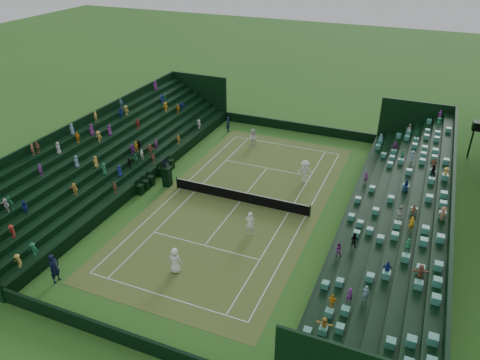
{
  "coord_description": "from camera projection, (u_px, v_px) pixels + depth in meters",
  "views": [
    {
      "loc": [
        12.5,
        -29.78,
        19.73
      ],
      "look_at": [
        0.0,
        0.0,
        2.0
      ],
      "focal_mm": 35.0,
      "sensor_mm": 36.0,
      "label": 1
    }
  ],
  "objects": [
    {
      "name": "ground",
      "position": [
        240.0,
        202.0,
        37.81
      ],
      "size": [
        160.0,
        160.0,
        0.0
      ],
      "primitive_type": "plane",
      "color": "#2B6620",
      "rests_on": "ground"
    },
    {
      "name": "court_surface",
      "position": [
        240.0,
        202.0,
        37.8
      ],
      "size": [
        12.97,
        26.77,
        0.01
      ],
      "primitive_type": "cube",
      "color": "#376F25",
      "rests_on": "ground"
    },
    {
      "name": "perimeter_wall_north",
      "position": [
        297.0,
        127.0,
        50.41
      ],
      "size": [
        17.17,
        0.2,
        1.0
      ],
      "primitive_type": "cube",
      "color": "black",
      "rests_on": "ground"
    },
    {
      "name": "perimeter_wall_south",
      "position": [
        124.0,
        338.0,
        24.73
      ],
      "size": [
        17.17,
        0.2,
        1.0
      ],
      "primitive_type": "cube",
      "color": "black",
      "rests_on": "ground"
    },
    {
      "name": "perimeter_wall_east",
      "position": [
        345.0,
        219.0,
        34.69
      ],
      "size": [
        0.2,
        31.77,
        1.0
      ],
      "primitive_type": "cube",
      "color": "black",
      "rests_on": "ground"
    },
    {
      "name": "perimeter_wall_west",
      "position": [
        150.0,
        177.0,
        40.45
      ],
      "size": [
        0.2,
        31.77,
        1.0
      ],
      "primitive_type": "cube",
      "color": "black",
      "rests_on": "ground"
    },
    {
      "name": "north_grandstand",
      "position": [
        406.0,
        219.0,
        32.76
      ],
      "size": [
        6.6,
        32.0,
        4.9
      ],
      "color": "black",
      "rests_on": "ground"
    },
    {
      "name": "south_grandstand",
      "position": [
        108.0,
        158.0,
        41.36
      ],
      "size": [
        6.6,
        32.0,
        4.9
      ],
      "color": "black",
      "rests_on": "ground"
    },
    {
      "name": "tennis_net",
      "position": [
        240.0,
        196.0,
        37.55
      ],
      "size": [
        11.67,
        0.1,
        1.06
      ],
      "color": "black",
      "rests_on": "ground"
    },
    {
      "name": "umpire_chair",
      "position": [
        167.0,
        174.0,
        39.61
      ],
      "size": [
        0.83,
        0.83,
        2.62
      ],
      "color": "black",
      "rests_on": "ground"
    },
    {
      "name": "courtside_chairs",
      "position": [
        156.0,
        176.0,
        40.71
      ],
      "size": [
        0.57,
        5.54,
        1.24
      ],
      "color": "black",
      "rests_on": "ground"
    },
    {
      "name": "player_near_west",
      "position": [
        175.0,
        261.0,
        29.77
      ],
      "size": [
        0.99,
        0.76,
        1.8
      ],
      "primitive_type": "imported",
      "rotation": [
        0.0,
        0.0,
        3.38
      ],
      "color": "white",
      "rests_on": "ground"
    },
    {
      "name": "player_near_east",
      "position": [
        250.0,
        224.0,
        33.35
      ],
      "size": [
        0.76,
        0.57,
        1.91
      ],
      "primitive_type": "imported",
      "rotation": [
        0.0,
        0.0,
        3.31
      ],
      "color": "white",
      "rests_on": "ground"
    },
    {
      "name": "player_far_west",
      "position": [
        253.0,
        138.0,
        46.82
      ],
      "size": [
        0.93,
        0.74,
        1.82
      ],
      "primitive_type": "imported",
      "rotation": [
        0.0,
        0.0,
        -0.06
      ],
      "color": "white",
      "rests_on": "ground"
    },
    {
      "name": "player_far_east",
      "position": [
        305.0,
        171.0,
        40.28
      ],
      "size": [
        1.5,
        1.19,
        2.03
      ],
      "primitive_type": "imported",
      "rotation": [
        0.0,
        0.0,
        0.38
      ],
      "color": "white",
      "rests_on": "ground"
    },
    {
      "name": "line_judge_north",
      "position": [
        228.0,
        124.0,
        50.17
      ],
      "size": [
        0.48,
        0.66,
        1.7
      ],
      "primitive_type": "imported",
      "rotation": [
        0.0,
        0.0,
        1.69
      ],
      "color": "black",
      "rests_on": "ground"
    },
    {
      "name": "line_judge_south",
      "position": [
        55.0,
        268.0,
        28.93
      ],
      "size": [
        0.52,
        0.76,
        2.02
      ],
      "primitive_type": "imported",
      "rotation": [
        0.0,
        0.0,
        1.52
      ],
      "color": "black",
      "rests_on": "ground"
    }
  ]
}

